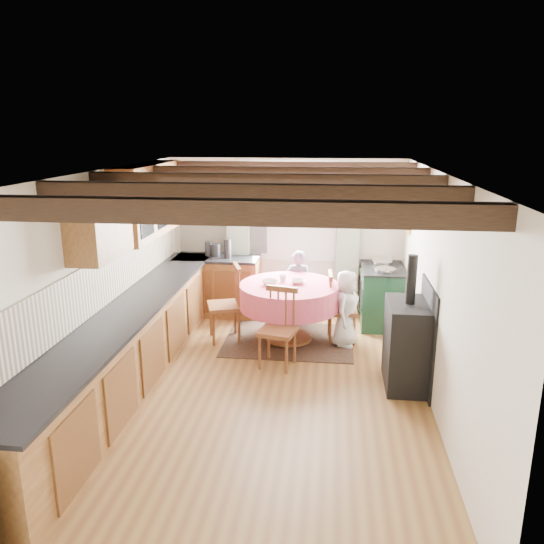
# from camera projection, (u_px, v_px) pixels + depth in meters

# --- Properties ---
(floor) EXTENTS (3.60, 5.50, 0.00)m
(floor) POSITION_uv_depth(u_px,v_px,m) (264.00, 389.00, 5.93)
(floor) COLOR olive
(floor) RESTS_ON ground
(ceiling) EXTENTS (3.60, 5.50, 0.00)m
(ceiling) POSITION_uv_depth(u_px,v_px,m) (263.00, 173.00, 5.30)
(ceiling) COLOR white
(ceiling) RESTS_ON ground
(wall_back) EXTENTS (3.60, 0.00, 2.40)m
(wall_back) POSITION_uv_depth(u_px,v_px,m) (286.00, 236.00, 8.25)
(wall_back) COLOR silver
(wall_back) RESTS_ON ground
(wall_front) EXTENTS (3.60, 0.00, 2.40)m
(wall_front) POSITION_uv_depth(u_px,v_px,m) (199.00, 427.00, 2.98)
(wall_front) COLOR silver
(wall_front) RESTS_ON ground
(wall_left) EXTENTS (0.00, 5.50, 2.40)m
(wall_left) POSITION_uv_depth(u_px,v_px,m) (101.00, 282.00, 5.82)
(wall_left) COLOR silver
(wall_left) RESTS_ON ground
(wall_right) EXTENTS (0.00, 5.50, 2.40)m
(wall_right) POSITION_uv_depth(u_px,v_px,m) (437.00, 293.00, 5.42)
(wall_right) COLOR silver
(wall_right) RESTS_ON ground
(beam_a) EXTENTS (3.60, 0.16, 0.16)m
(beam_a) POSITION_uv_depth(u_px,v_px,m) (222.00, 212.00, 3.41)
(beam_a) COLOR black
(beam_a) RESTS_ON ceiling
(beam_b) EXTENTS (3.60, 0.16, 0.16)m
(beam_b) POSITION_uv_depth(u_px,v_px,m) (247.00, 193.00, 4.37)
(beam_b) COLOR black
(beam_b) RESTS_ON ceiling
(beam_c) EXTENTS (3.60, 0.16, 0.16)m
(beam_c) POSITION_uv_depth(u_px,v_px,m) (263.00, 182.00, 5.33)
(beam_c) COLOR black
(beam_c) RESTS_ON ceiling
(beam_d) EXTENTS (3.60, 0.16, 0.16)m
(beam_d) POSITION_uv_depth(u_px,v_px,m) (274.00, 174.00, 6.28)
(beam_d) COLOR black
(beam_d) RESTS_ON ceiling
(beam_e) EXTENTS (3.60, 0.16, 0.16)m
(beam_e) POSITION_uv_depth(u_px,v_px,m) (282.00, 168.00, 7.24)
(beam_e) COLOR black
(beam_e) RESTS_ON ceiling
(splash_left) EXTENTS (0.02, 4.50, 0.55)m
(splash_left) POSITION_uv_depth(u_px,v_px,m) (114.00, 274.00, 6.10)
(splash_left) COLOR beige
(splash_left) RESTS_ON wall_left
(splash_back) EXTENTS (1.40, 0.02, 0.55)m
(splash_back) POSITION_uv_depth(u_px,v_px,m) (223.00, 235.00, 8.35)
(splash_back) COLOR beige
(splash_back) RESTS_ON wall_back
(base_cabinet_left) EXTENTS (0.60, 5.30, 0.88)m
(base_cabinet_left) POSITION_uv_depth(u_px,v_px,m) (132.00, 347.00, 5.98)
(base_cabinet_left) COLOR olive
(base_cabinet_left) RESTS_ON floor
(base_cabinet_back) EXTENTS (1.30, 0.60, 0.88)m
(base_cabinet_back) POSITION_uv_depth(u_px,v_px,m) (218.00, 286.00, 8.28)
(base_cabinet_back) COLOR olive
(base_cabinet_back) RESTS_ON floor
(worktop_left) EXTENTS (0.64, 5.30, 0.04)m
(worktop_left) POSITION_uv_depth(u_px,v_px,m) (131.00, 308.00, 5.86)
(worktop_left) COLOR black
(worktop_left) RESTS_ON base_cabinet_left
(worktop_back) EXTENTS (1.30, 0.64, 0.04)m
(worktop_back) POSITION_uv_depth(u_px,v_px,m) (217.00, 258.00, 8.14)
(worktop_back) COLOR black
(worktop_back) RESTS_ON base_cabinet_back
(wall_cabinet_glass) EXTENTS (0.34, 1.80, 0.90)m
(wall_cabinet_glass) POSITION_uv_depth(u_px,v_px,m) (149.00, 200.00, 6.75)
(wall_cabinet_glass) COLOR olive
(wall_cabinet_glass) RESTS_ON wall_left
(wall_cabinet_solid) EXTENTS (0.34, 0.90, 0.70)m
(wall_cabinet_solid) POSITION_uv_depth(u_px,v_px,m) (99.00, 224.00, 5.33)
(wall_cabinet_solid) COLOR olive
(wall_cabinet_solid) RESTS_ON wall_left
(window_frame) EXTENTS (1.34, 0.03, 1.54)m
(window_frame) POSITION_uv_depth(u_px,v_px,m) (293.00, 211.00, 8.12)
(window_frame) COLOR white
(window_frame) RESTS_ON wall_back
(window_pane) EXTENTS (1.20, 0.01, 1.40)m
(window_pane) POSITION_uv_depth(u_px,v_px,m) (293.00, 211.00, 8.13)
(window_pane) COLOR white
(window_pane) RESTS_ON wall_back
(curtain_left) EXTENTS (0.35, 0.10, 2.10)m
(curtain_left) POSITION_uv_depth(u_px,v_px,m) (238.00, 243.00, 8.27)
(curtain_left) COLOR #B7BAB2
(curtain_left) RESTS_ON wall_back
(curtain_right) EXTENTS (0.35, 0.10, 2.10)m
(curtain_right) POSITION_uv_depth(u_px,v_px,m) (348.00, 246.00, 8.08)
(curtain_right) COLOR #B7BAB2
(curtain_right) RESTS_ON wall_back
(curtain_rod) EXTENTS (2.00, 0.03, 0.03)m
(curtain_rod) POSITION_uv_depth(u_px,v_px,m) (293.00, 172.00, 7.88)
(curtain_rod) COLOR black
(curtain_rod) RESTS_ON wall_back
(wall_picture) EXTENTS (0.04, 0.50, 0.60)m
(wall_picture) POSITION_uv_depth(u_px,v_px,m) (408.00, 211.00, 7.49)
(wall_picture) COLOR gold
(wall_picture) RESTS_ON wall_right
(wall_plate) EXTENTS (0.30, 0.02, 0.30)m
(wall_plate) POSITION_uv_depth(u_px,v_px,m) (356.00, 206.00, 7.98)
(wall_plate) COLOR silver
(wall_plate) RESTS_ON wall_back
(rug) EXTENTS (1.74, 1.35, 0.01)m
(rug) POSITION_uv_depth(u_px,v_px,m) (289.00, 340.00, 7.30)
(rug) COLOR black
(rug) RESTS_ON floor
(dining_table) EXTENTS (1.34, 1.34, 0.81)m
(dining_table) POSITION_uv_depth(u_px,v_px,m) (289.00, 313.00, 7.19)
(dining_table) COLOR #D84679
(dining_table) RESTS_ON floor
(chair_near) EXTENTS (0.51, 0.53, 0.98)m
(chair_near) POSITION_uv_depth(u_px,v_px,m) (277.00, 328.00, 6.39)
(chair_near) COLOR brown
(chair_near) RESTS_ON floor
(chair_left) EXTENTS (0.59, 0.58, 1.06)m
(chair_left) POSITION_uv_depth(u_px,v_px,m) (224.00, 303.00, 7.20)
(chair_left) COLOR brown
(chair_left) RESTS_ON floor
(chair_right) EXTENTS (0.46, 0.44, 0.97)m
(chair_right) POSITION_uv_depth(u_px,v_px,m) (342.00, 308.00, 7.15)
(chair_right) COLOR brown
(chair_right) RESTS_ON floor
(aga_range) EXTENTS (0.62, 0.96, 0.89)m
(aga_range) POSITION_uv_depth(u_px,v_px,m) (382.00, 295.00, 7.83)
(aga_range) COLOR #133420
(aga_range) RESTS_ON floor
(cast_iron_stove) EXTENTS (0.46, 0.76, 1.52)m
(cast_iron_stove) POSITION_uv_depth(u_px,v_px,m) (408.00, 322.00, 5.85)
(cast_iron_stove) COLOR black
(cast_iron_stove) RESTS_ON floor
(child_far) EXTENTS (0.43, 0.31, 1.11)m
(child_far) POSITION_uv_depth(u_px,v_px,m) (298.00, 287.00, 7.86)
(child_far) COLOR slate
(child_far) RESTS_ON floor
(child_right) EXTENTS (0.46, 0.58, 1.04)m
(child_right) POSITION_uv_depth(u_px,v_px,m) (346.00, 308.00, 7.02)
(child_right) COLOR silver
(child_right) RESTS_ON floor
(bowl_a) EXTENTS (0.23, 0.23, 0.05)m
(bowl_a) POSITION_uv_depth(u_px,v_px,m) (298.00, 282.00, 7.12)
(bowl_a) COLOR silver
(bowl_a) RESTS_ON dining_table
(bowl_b) EXTENTS (0.27, 0.27, 0.06)m
(bowl_b) POSITION_uv_depth(u_px,v_px,m) (270.00, 283.00, 7.04)
(bowl_b) COLOR silver
(bowl_b) RESTS_ON dining_table
(cup) EXTENTS (0.10, 0.10, 0.09)m
(cup) POSITION_uv_depth(u_px,v_px,m) (283.00, 278.00, 7.20)
(cup) COLOR silver
(cup) RESTS_ON dining_table
(canister_tall) EXTENTS (0.13, 0.13, 0.22)m
(canister_tall) POSITION_uv_depth(u_px,v_px,m) (209.00, 249.00, 8.19)
(canister_tall) COLOR #262628
(canister_tall) RESTS_ON worktop_back
(canister_wide) EXTENTS (0.18, 0.18, 0.19)m
(canister_wide) POSITION_uv_depth(u_px,v_px,m) (215.00, 250.00, 8.17)
(canister_wide) COLOR #262628
(canister_wide) RESTS_ON worktop_back
(canister_slim) EXTENTS (0.11, 0.11, 0.30)m
(canister_slim) POSITION_uv_depth(u_px,v_px,m) (228.00, 249.00, 8.01)
(canister_slim) COLOR #262628
(canister_slim) RESTS_ON worktop_back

